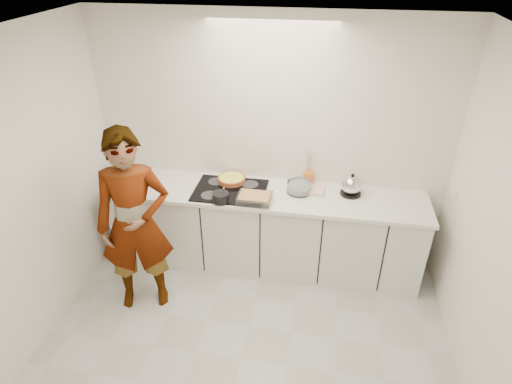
% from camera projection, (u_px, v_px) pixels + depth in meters
% --- Properties ---
extents(floor, '(3.60, 3.20, 0.00)m').
position_uv_depth(floor, '(241.00, 358.00, 3.68)').
color(floor, '#BABABA').
rests_on(floor, ground).
extents(ceiling, '(3.60, 3.20, 0.00)m').
position_uv_depth(ceiling, '(233.00, 48.00, 2.35)').
color(ceiling, white).
rests_on(ceiling, wall_back).
extents(wall_back, '(3.60, 0.00, 2.60)m').
position_uv_depth(wall_back, '(270.00, 144.00, 4.37)').
color(wall_back, white).
rests_on(wall_back, ground).
extents(wall_left, '(0.00, 3.20, 2.60)m').
position_uv_depth(wall_left, '(8.00, 214.00, 3.27)').
color(wall_left, white).
rests_on(wall_left, ground).
extents(wall_right, '(0.02, 3.20, 2.60)m').
position_uv_depth(wall_right, '(510.00, 264.00, 2.78)').
color(wall_right, white).
rests_on(wall_right, ground).
extents(base_cabinets, '(3.20, 0.58, 0.87)m').
position_uv_depth(base_cabinets, '(264.00, 231.00, 4.54)').
color(base_cabinets, silver).
rests_on(base_cabinets, floor).
extents(countertop, '(3.24, 0.64, 0.04)m').
position_uv_depth(countertop, '(265.00, 194.00, 4.31)').
color(countertop, white).
rests_on(countertop, base_cabinets).
extents(hob, '(0.72, 0.54, 0.01)m').
position_uv_depth(hob, '(230.00, 190.00, 4.33)').
color(hob, black).
rests_on(hob, countertop).
extents(tart_dish, '(0.36, 0.36, 0.05)m').
position_uv_depth(tart_dish, '(232.00, 179.00, 4.46)').
color(tart_dish, '#AA4F2B').
rests_on(tart_dish, hob).
extents(saucepan, '(0.21, 0.21, 0.15)m').
position_uv_depth(saucepan, '(221.00, 197.00, 4.11)').
color(saucepan, black).
rests_on(saucepan, hob).
extents(baking_dish, '(0.33, 0.25, 0.06)m').
position_uv_depth(baking_dish, '(255.00, 198.00, 4.12)').
color(baking_dish, silver).
rests_on(baking_dish, hob).
extents(mixing_bowl, '(0.27, 0.27, 0.11)m').
position_uv_depth(mixing_bowl, '(299.00, 188.00, 4.28)').
color(mixing_bowl, silver).
rests_on(mixing_bowl, countertop).
extents(tea_towel, '(0.26, 0.20, 0.04)m').
position_uv_depth(tea_towel, '(312.00, 190.00, 4.30)').
color(tea_towel, white).
rests_on(tea_towel, countertop).
extents(kettle, '(0.21, 0.21, 0.24)m').
position_uv_depth(kettle, '(351.00, 186.00, 4.22)').
color(kettle, black).
rests_on(kettle, countertop).
extents(utensil_crock, '(0.13, 0.13, 0.13)m').
position_uv_depth(utensil_crock, '(308.00, 178.00, 4.43)').
color(utensil_crock, orange).
rests_on(utensil_crock, countertop).
extents(cook, '(0.77, 0.62, 1.82)m').
position_uv_depth(cook, '(135.00, 224.00, 3.83)').
color(cook, silver).
rests_on(cook, floor).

